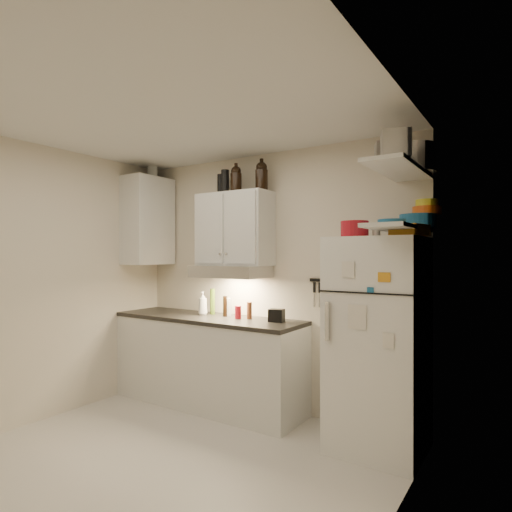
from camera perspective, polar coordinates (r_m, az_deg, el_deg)
The scene contains 36 objects.
floor at distance 3.57m, azimuth -12.60°, elevation -25.90°, with size 3.20×3.00×0.02m, color beige.
ceiling at distance 3.38m, azimuth -12.63°, elevation 18.25°, with size 3.20×3.00×0.02m, color silver.
back_wall at distance 4.41m, azimuth 1.62°, elevation -3.23°, with size 3.20×0.02×2.60m, color beige.
left_wall at distance 4.52m, azimuth -27.04°, elevation -3.17°, with size 0.02×3.00×2.60m, color beige.
right_wall at distance 2.36m, azimuth 15.99°, elevation -6.18°, with size 0.02×3.00×2.60m, color beige.
base_cabinet at distance 4.61m, azimuth -6.49°, elevation -13.92°, with size 2.10×0.60×0.88m, color silver.
countertop at distance 4.52m, azimuth -6.49°, elevation -8.25°, with size 2.10×0.62×0.04m, color black.
upper_cabinet at distance 4.43m, azimuth -2.88°, elevation 3.58°, with size 0.80×0.33×0.75m, color silver.
side_cabinet at distance 5.09m, azimuth -14.21°, elevation 4.54°, with size 0.33×0.55×1.00m, color silver.
range_hood at distance 4.37m, azimuth -3.38°, elevation -2.08°, with size 0.76×0.46×0.12m, color silver.
fridge at distance 3.63m, azimuth 15.97°, elevation -11.14°, with size 0.70×0.68×1.70m, color white.
shelf_hi at distance 3.43m, azimuth 18.55°, elevation 10.89°, with size 0.30×0.95×0.03m, color silver.
shelf_lo at distance 3.38m, azimuth 18.54°, elevation 3.54°, with size 0.30×0.95×0.03m, color silver.
knife_strip at distance 4.06m, azimuth 9.89°, elevation -3.24°, with size 0.42×0.02×0.03m, color black.
dutch_oven at distance 3.45m, azimuth 13.00°, elevation 3.52°, with size 0.22×0.22×0.13m, color #A51320.
book_stack at distance 3.38m, azimuth 19.80°, elevation 3.25°, with size 0.20×0.25×0.09m, color orange.
spice_jar at distance 3.45m, azimuth 15.76°, elevation 3.31°, with size 0.06×0.06×0.10m, color silver.
stock_pot at distance 3.72m, azimuth 20.51°, elevation 12.03°, with size 0.31×0.31×0.22m, color silver.
tin_a at distance 3.46m, azimuth 17.24°, elevation 12.67°, with size 0.19×0.17×0.19m, color #AAAAAD.
tin_b at distance 3.16m, azimuth 18.10°, elevation 13.87°, with size 0.19×0.19×0.19m, color #AAAAAD.
bowl_teal at distance 3.73m, azimuth 20.76°, elevation 4.33°, with size 0.29×0.29×0.11m, color #195C8E.
bowl_orange at distance 3.82m, azimuth 21.83°, elevation 5.62°, with size 0.23×0.23×0.07m, color #E15815.
bowl_yellow at distance 3.83m, azimuth 21.83°, elevation 6.56°, with size 0.18×0.18×0.06m, color yellow.
plates at distance 3.38m, azimuth 17.64°, elevation 4.23°, with size 0.21×0.21×0.05m, color #195C8E.
growler_a at distance 4.42m, azimuth -2.68°, elevation 10.26°, with size 0.11×0.11×0.27m, color black, non-canonical shape.
growler_b at distance 4.33m, azimuth 0.74°, elevation 10.62°, with size 0.13×0.13×0.30m, color black, non-canonical shape.
thermos_a at distance 4.50m, azimuth -4.14°, elevation 9.87°, with size 0.08×0.08×0.24m, color black.
thermos_b at distance 4.65m, azimuth -4.70°, elevation 9.45°, with size 0.08×0.08×0.22m, color black.
side_jar at distance 5.27m, azimuth -13.64°, elevation 10.76°, with size 0.12×0.12×0.16m, color silver.
soap_bottle at distance 4.61m, azimuth -7.11°, elevation -6.10°, with size 0.11×0.11×0.28m, color silver.
pepper_mill at distance 4.30m, azimuth -0.89°, elevation -7.28°, with size 0.05×0.05×0.17m, color brown.
oil_bottle at distance 4.65m, azimuth -5.81°, elevation -6.05°, with size 0.05×0.05×0.28m, color #425E17.
vinegar_bottle at distance 4.48m, azimuth -4.15°, elevation -6.69°, with size 0.04×0.04×0.21m, color black.
clear_bottle at distance 4.50m, azimuth -3.65°, elevation -6.82°, with size 0.06×0.06×0.19m, color silver.
red_jar at distance 4.31m, azimuth -2.41°, elevation -7.52°, with size 0.06×0.06×0.13m, color #A51320.
caddy at distance 4.12m, azimuth 2.76°, elevation -7.92°, with size 0.14×0.10×0.12m, color black.
Camera 1 is at (2.30, -2.24, 1.56)m, focal length 30.00 mm.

